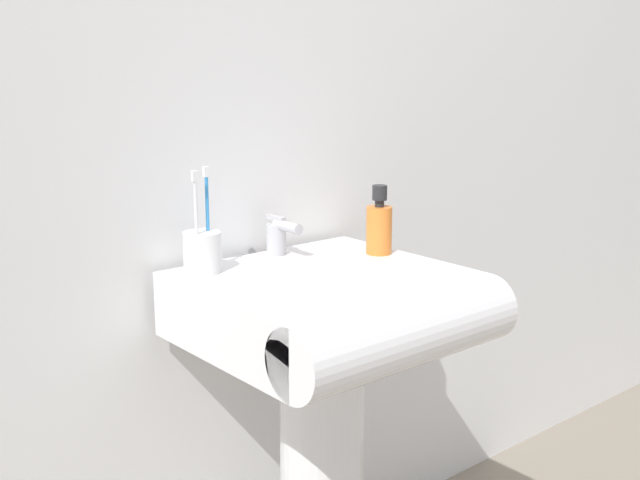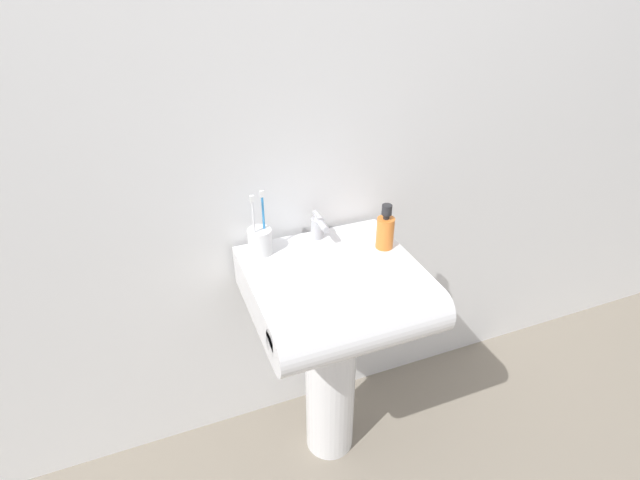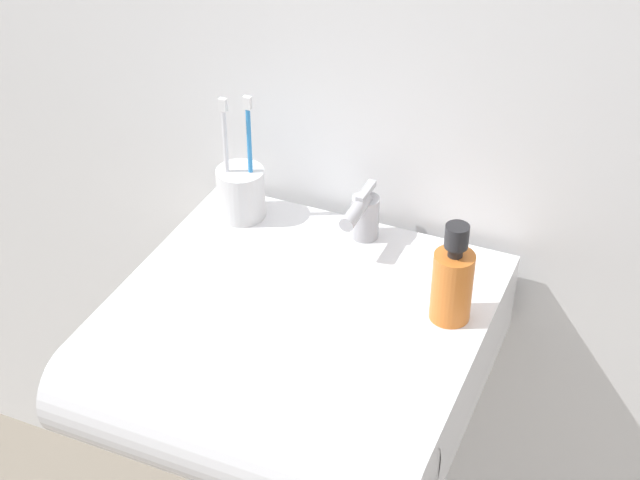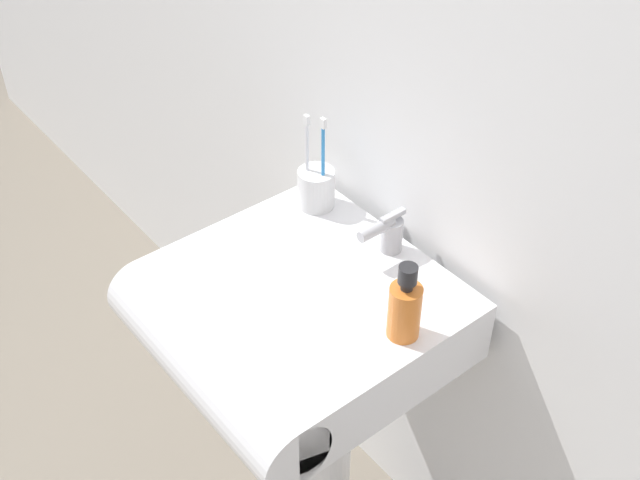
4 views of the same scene
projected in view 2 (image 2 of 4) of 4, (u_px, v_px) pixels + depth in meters
ground_plane at (329, 440)px, 1.92m from camera, size 6.00×6.00×0.00m
wall_back at (300, 113)px, 1.50m from camera, size 5.00×0.05×2.40m
sink_pedestal at (330, 378)px, 1.74m from camera, size 0.17×0.17×0.67m
sink_basin at (338, 294)px, 1.49m from camera, size 0.51×0.51×0.13m
faucet at (318, 227)px, 1.62m from camera, size 0.04×0.11×0.09m
toothbrush_cup at (260, 240)px, 1.54m from camera, size 0.08×0.08×0.21m
soap_bottle at (385, 231)px, 1.56m from camera, size 0.06×0.06×0.15m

